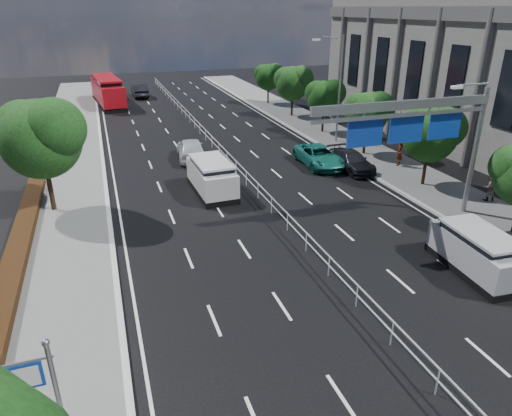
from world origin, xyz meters
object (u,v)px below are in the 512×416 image
toilet_sign (35,393)px  parked_car_dark (351,161)px  white_minivan (212,177)px  silver_minivan (478,252)px  pedestrian_a (399,154)px  near_car_silver (191,149)px  parked_car_teal (319,156)px  overhead_gantry (421,123)px  near_car_dark (140,90)px  pedestrian_b (489,187)px  red_bus (108,90)px

toilet_sign → parked_car_dark: bearing=44.6°
white_minivan → silver_minivan: bearing=-57.7°
white_minivan → pedestrian_a: 14.46m
white_minivan → near_car_silver: 7.41m
near_car_silver → pedestrian_a: bearing=160.5°
toilet_sign → parked_car_dark: toilet_sign is taller
near_car_silver → parked_car_dark: bearing=155.7°
parked_car_teal → overhead_gantry: bearing=-87.3°
overhead_gantry → parked_car_dark: bearing=80.1°
overhead_gantry → silver_minivan: 7.12m
near_car_silver → near_car_dark: size_ratio=0.96×
white_minivan → pedestrian_a: white_minivan is taller
parked_car_dark → pedestrian_a: bearing=-10.7°
overhead_gantry → near_car_dark: 46.01m
toilet_sign → silver_minivan: bearing=14.9°
near_car_silver → parked_car_dark: near_car_silver is taller
toilet_sign → near_car_silver: toilet_sign is taller
near_car_dark → parked_car_teal: size_ratio=0.98×
white_minivan → silver_minivan: size_ratio=1.04×
toilet_sign → pedestrian_b: (24.08, 10.84, -1.95)m
silver_minivan → near_car_silver: bearing=117.4°
near_car_dark → parked_car_dark: 37.54m
red_bus → pedestrian_a: red_bus is taller
parked_car_teal → parked_car_dark: (1.80, -1.68, -0.04)m
toilet_sign → pedestrian_b: toilet_sign is taller
red_bus → near_car_silver: (5.15, -25.19, -0.88)m
overhead_gantry → pedestrian_b: overhead_gantry is taller
pedestrian_a → near_car_dark: bearing=-106.4°
red_bus → overhead_gantry: bearing=-76.5°
parked_car_dark → pedestrian_b: bearing=-60.6°
white_minivan → parked_car_teal: (8.98, 2.78, -0.34)m
toilet_sign → parked_car_dark: 27.14m
near_car_silver → red_bus: bearing=-72.1°
toilet_sign → white_minivan: size_ratio=0.85×
white_minivan → parked_car_teal: 9.40m
white_minivan → near_car_silver: white_minivan is taller
parked_car_teal → pedestrian_b: bearing=-54.7°
white_minivan → near_car_dark: white_minivan is taller
near_car_dark → pedestrian_a: size_ratio=2.98×
parked_car_teal → parked_car_dark: 2.46m
near_car_dark → pedestrian_a: 39.40m
parked_car_dark → pedestrian_b: 9.49m
pedestrian_a → pedestrian_b: pedestrian_a is taller
white_minivan → red_bus: red_bus is taller
near_car_dark → parked_car_dark: (11.64, -35.69, -0.16)m
white_minivan → near_car_dark: (-0.86, 36.79, -0.22)m
white_minivan → pedestrian_b: white_minivan is taller
parked_car_teal → pedestrian_b: size_ratio=3.09×
white_minivan → silver_minivan: (8.98, -13.25, -0.10)m
parked_car_dark → silver_minivan: bearing=-98.3°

